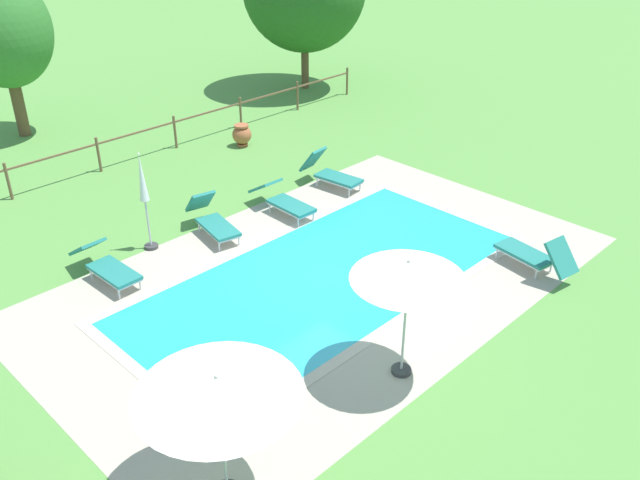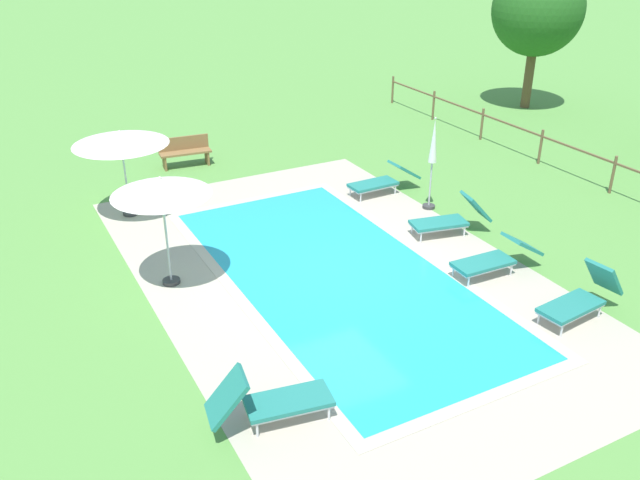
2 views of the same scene
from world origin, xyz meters
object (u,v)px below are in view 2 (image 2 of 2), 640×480
object	(u,v)px
sun_lounger_south_near_corner	(382,180)
patio_umbrella_closed_row_west	(433,152)
wooden_bench_lawn_side	(185,151)
tree_centre	(538,10)
sun_lounger_north_end	(581,298)
patio_umbrella_open_foreground	(161,187)
sun_lounger_north_mid	(271,401)
patio_umbrella_open_by_bench	(120,139)
sun_lounger_north_near_steps	(495,258)
sun_lounger_north_far	(450,219)

from	to	relation	value
sun_lounger_south_near_corner	patio_umbrella_closed_row_west	world-z (taller)	patio_umbrella_closed_row_west
wooden_bench_lawn_side	tree_centre	world-z (taller)	tree_centre
sun_lounger_north_end	patio_umbrella_open_foreground	xyz separation A→B (m)	(-4.83, -6.40, 1.72)
patio_umbrella_closed_row_west	tree_centre	world-z (taller)	tree_centre
sun_lounger_north_mid	patio_umbrella_open_by_bench	size ratio (longest dim) A/B	0.85
sun_lounger_north_near_steps	sun_lounger_south_near_corner	xyz separation A→B (m)	(-4.86, 0.34, 0.00)
sun_lounger_north_near_steps	patio_umbrella_open_by_bench	size ratio (longest dim) A/B	0.90
patio_umbrella_open_by_bench	sun_lounger_north_near_steps	bearing A→B (deg)	42.26
sun_lounger_north_end	patio_umbrella_open_by_bench	bearing A→B (deg)	-144.01
sun_lounger_north_near_steps	sun_lounger_north_mid	size ratio (longest dim) A/B	1.06
patio_umbrella_open_foreground	wooden_bench_lawn_side	xyz separation A→B (m)	(-6.63, 2.46, -1.65)
wooden_bench_lawn_side	sun_lounger_north_near_steps	bearing A→B (deg)	21.27
sun_lounger_north_near_steps	wooden_bench_lawn_side	size ratio (longest dim) A/B	1.34
patio_umbrella_open_foreground	patio_umbrella_closed_row_west	size ratio (longest dim) A/B	0.98
sun_lounger_north_end	patio_umbrella_open_by_bench	distance (m)	10.83
patio_umbrella_closed_row_west	tree_centre	size ratio (longest dim) A/B	0.45
sun_lounger_north_mid	patio_umbrella_open_foreground	distance (m)	5.07
patio_umbrella_open_by_bench	sun_lounger_north_far	bearing A→B (deg)	53.96
sun_lounger_north_near_steps	wooden_bench_lawn_side	xyz separation A→B (m)	(-9.42, -3.67, 0.10)
sun_lounger_north_mid	tree_centre	distance (m)	20.02
sun_lounger_north_far	wooden_bench_lawn_side	xyz separation A→B (m)	(-7.44, -4.03, 0.08)
sun_lounger_north_end	patio_umbrella_open_by_bench	xyz separation A→B (m)	(-8.67, -6.30, 1.59)
sun_lounger_south_near_corner	wooden_bench_lawn_side	bearing A→B (deg)	-138.67
sun_lounger_north_far	sun_lounger_south_near_corner	xyz separation A→B (m)	(-2.88, -0.02, -0.02)
sun_lounger_south_near_corner	patio_umbrella_closed_row_west	xyz separation A→B (m)	(1.42, 0.51, 1.14)
patio_umbrella_closed_row_west	wooden_bench_lawn_side	world-z (taller)	patio_umbrella_closed_row_west
sun_lounger_north_mid	sun_lounger_north_far	size ratio (longest dim) A/B	0.98
sun_lounger_north_near_steps	sun_lounger_north_far	xyz separation A→B (m)	(-1.98, 0.36, 0.03)
patio_umbrella_closed_row_west	patio_umbrella_open_foreground	bearing A→B (deg)	-84.66
sun_lounger_south_near_corner	tree_centre	distance (m)	11.22
sun_lounger_north_far	sun_lounger_south_near_corner	world-z (taller)	sun_lounger_north_far
sun_lounger_north_mid	patio_umbrella_open_by_bench	distance (m)	8.75
sun_lounger_south_near_corner	tree_centre	xyz separation A→B (m)	(-4.77, 9.63, 3.24)
patio_umbrella_open_foreground	sun_lounger_south_near_corner	bearing A→B (deg)	107.79
sun_lounger_north_far	sun_lounger_north_near_steps	bearing A→B (deg)	-10.28
sun_lounger_north_near_steps	sun_lounger_north_end	xyz separation A→B (m)	(2.05, 0.28, 0.04)
patio_umbrella_open_by_bench	wooden_bench_lawn_side	size ratio (longest dim) A/B	1.49
sun_lounger_north_near_steps	patio_umbrella_open_foreground	world-z (taller)	patio_umbrella_open_foreground
patio_umbrella_open_foreground	tree_centre	size ratio (longest dim) A/B	0.44
sun_lounger_north_mid	wooden_bench_lawn_side	xyz separation A→B (m)	(-11.40, 2.35, 0.07)
patio_umbrella_closed_row_west	sun_lounger_north_far	bearing A→B (deg)	-18.82
tree_centre	patio_umbrella_open_foreground	bearing A→B (deg)	-66.97
sun_lounger_north_mid	patio_umbrella_closed_row_west	world-z (taller)	patio_umbrella_closed_row_west
sun_lounger_north_near_steps	sun_lounger_north_far	world-z (taller)	sun_lounger_north_far
tree_centre	sun_lounger_north_near_steps	bearing A→B (deg)	-46.00
wooden_bench_lawn_side	tree_centre	size ratio (longest dim) A/B	0.29
sun_lounger_north_mid	sun_lounger_south_near_corner	size ratio (longest dim) A/B	0.95
patio_umbrella_open_by_bench	patio_umbrella_closed_row_west	distance (m)	7.59
sun_lounger_north_end	patio_umbrella_closed_row_west	xyz separation A→B (m)	(-5.48, 0.58, 1.11)
patio_umbrella_open_foreground	wooden_bench_lawn_side	size ratio (longest dim) A/B	1.52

